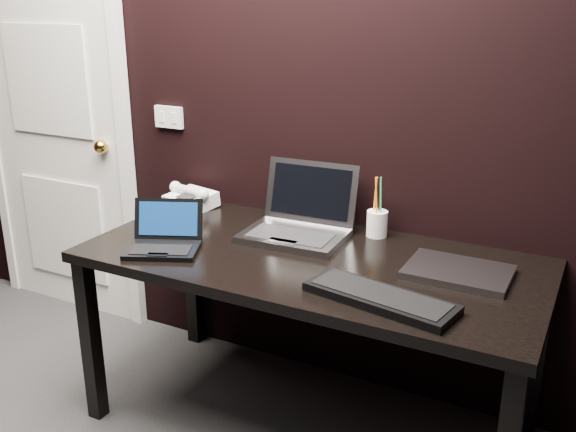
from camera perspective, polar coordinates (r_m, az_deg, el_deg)
The scene contains 11 objects.
wall_back at distance 2.72m, azimuth 0.01°, elevation 11.50°, with size 4.00×4.00×0.00m, color black.
door at distance 3.56m, azimuth -20.02°, elevation 7.99°, with size 0.99×0.10×2.14m.
wall_switch at distance 3.07m, azimuth -10.55°, elevation 8.64°, with size 0.15×0.02×0.10m.
desk at distance 2.42m, azimuth 1.96°, elevation -5.26°, with size 1.70×0.80×0.74m.
netbook at distance 2.48m, azimuth -10.95°, elevation -2.16°, with size 0.34×0.32×0.17m.
silver_laptop at distance 2.57m, azimuth 0.95°, elevation -0.65°, with size 0.41×0.38×0.27m.
ext_keyboard at distance 2.05m, azimuth 8.19°, elevation -7.18°, with size 0.51×0.25×0.03m.
closed_laptop at distance 2.30m, azimuth 14.89°, elevation -4.82°, with size 0.35×0.25×0.02m.
desk_phone at distance 2.94m, azimuth -8.64°, elevation 1.55°, with size 0.25×0.22×0.12m.
mobile_phone at distance 2.74m, azimuth -11.93°, elevation -0.05°, with size 0.07×0.06×0.10m.
pen_cup at distance 2.58m, azimuth 7.92°, elevation -0.57°, with size 0.10×0.10×0.25m.
Camera 1 is at (1.24, -0.59, 1.65)m, focal length 40.00 mm.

